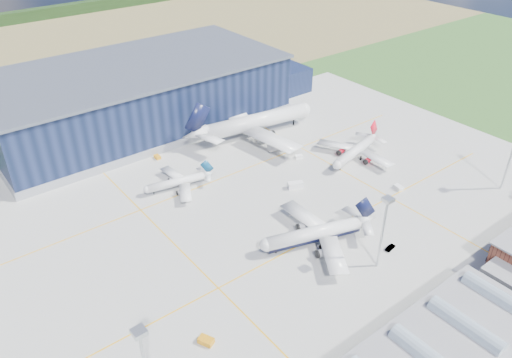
% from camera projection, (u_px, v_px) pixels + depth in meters
% --- Properties ---
extents(ground, '(600.00, 600.00, 0.00)m').
position_uv_depth(ground, '(280.00, 228.00, 154.33)').
color(ground, '#2A5620').
rests_on(ground, ground).
extents(apron, '(220.00, 160.00, 0.08)m').
position_uv_depth(apron, '(260.00, 213.00, 161.02)').
color(apron, '#ABABA6').
rests_on(apron, ground).
extents(farmland, '(600.00, 220.00, 0.01)m').
position_uv_depth(farmland, '(46.00, 52.00, 301.71)').
color(farmland, olive).
rests_on(farmland, ground).
extents(treeline, '(600.00, 8.00, 8.00)m').
position_uv_depth(treeline, '(7.00, 19.00, 353.18)').
color(treeline, black).
rests_on(treeline, ground).
extents(hangar, '(145.00, 62.00, 26.10)m').
position_uv_depth(hangar, '(143.00, 96.00, 213.15)').
color(hangar, black).
rests_on(hangar, ground).
extents(glass_concourse, '(78.00, 23.00, 8.60)m').
position_uv_depth(glass_concourse, '(436.00, 358.00, 108.83)').
color(glass_concourse, black).
rests_on(glass_concourse, ground).
extents(light_mast_west, '(2.60, 2.60, 23.00)m').
position_uv_depth(light_mast_west, '(143.00, 357.00, 94.83)').
color(light_mast_west, silver).
rests_on(light_mast_west, ground).
extents(light_mast_center, '(2.60, 2.60, 23.00)m').
position_uv_depth(light_mast_center, '(384.00, 222.00, 131.27)').
color(light_mast_center, silver).
rests_on(light_mast_center, ground).
extents(airliner_navy, '(47.29, 46.75, 12.38)m').
position_uv_depth(airliner_navy, '(314.00, 227.00, 144.33)').
color(airliner_navy, silver).
rests_on(airliner_navy, ground).
extents(airliner_red, '(39.83, 39.31, 10.79)m').
position_uv_depth(airliner_red, '(355.00, 147.00, 187.67)').
color(airliner_red, silver).
rests_on(airliner_red, ground).
extents(airliner_widebody, '(66.60, 65.52, 19.19)m').
position_uv_depth(airliner_widebody, '(256.00, 114.00, 202.93)').
color(airliner_widebody, silver).
rests_on(airliner_widebody, ground).
extents(airliner_regional, '(30.80, 30.37, 8.52)m').
position_uv_depth(airliner_regional, '(176.00, 178.00, 170.73)').
color(airliner_regional, silver).
rests_on(airliner_regional, ground).
extents(gse_tug_a, '(3.51, 4.19, 1.50)m').
position_uv_depth(gse_tug_a, '(206.00, 341.00, 116.41)').
color(gse_tug_a, orange).
rests_on(gse_tug_a, ground).
extents(gse_van_a, '(5.76, 4.32, 2.30)m').
position_uv_depth(gse_van_a, '(296.00, 185.00, 172.84)').
color(gse_van_a, white).
rests_on(gse_van_a, ground).
extents(gse_cart_a, '(2.58, 3.44, 1.36)m').
position_uv_depth(gse_cart_a, '(398.00, 187.00, 172.45)').
color(gse_cart_a, white).
rests_on(gse_cart_a, ground).
extents(gse_tug_c, '(1.89, 2.96, 1.28)m').
position_uv_depth(gse_tug_c, '(157.00, 157.00, 190.72)').
color(gse_tug_c, orange).
rests_on(gse_tug_c, ground).
extents(gse_cart_b, '(3.36, 2.90, 1.22)m').
position_uv_depth(gse_cart_b, '(299.00, 157.00, 191.03)').
color(gse_cart_b, white).
rests_on(gse_cart_b, ground).
extents(car_b, '(4.07, 1.99, 1.28)m').
position_uv_depth(car_b, '(390.00, 247.00, 145.24)').
color(car_b, '#99999E').
rests_on(car_b, ground).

